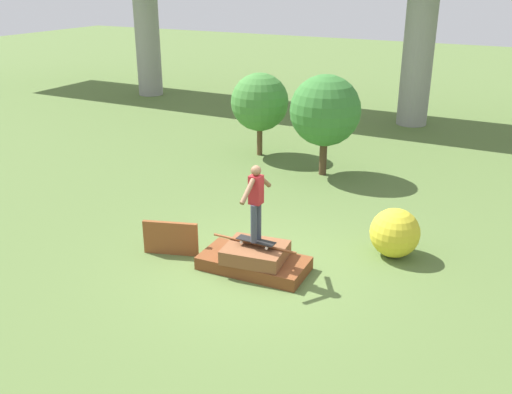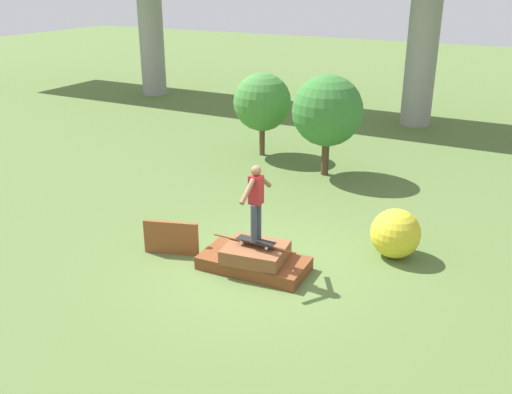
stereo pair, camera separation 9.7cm
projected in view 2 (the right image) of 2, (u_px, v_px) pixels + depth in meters
The scene contains 8 objects.
ground_plane at pixel (254, 269), 10.94m from camera, with size 80.00×80.00×0.00m, color #567038.
scrap_pile at pixel (254, 259), 10.84m from camera, with size 2.09×1.12×0.57m.
scrap_plank_loose at pixel (171, 238), 11.42m from camera, with size 1.09×0.43×0.70m.
skateboard at pixel (256, 241), 10.62m from camera, with size 0.76×0.22×0.09m.
skater at pixel (256, 199), 10.30m from camera, with size 0.22×1.09×1.47m.
tree_behind_left at pixel (262, 102), 17.20m from camera, with size 1.75×1.75×2.54m.
tree_behind_right at pixel (327, 111), 15.40m from camera, with size 1.94×1.94×2.79m.
bush_yellow_flowering at pixel (395, 233), 11.27m from camera, with size 0.99×0.99×0.99m.
Camera 2 is at (4.59, -8.51, 5.31)m, focal length 40.00 mm.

